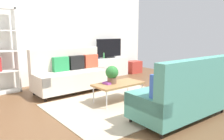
{
  "coord_description": "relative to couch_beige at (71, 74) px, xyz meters",
  "views": [
    {
      "loc": [
        -2.99,
        -3.36,
        1.53
      ],
      "look_at": [
        0.08,
        0.49,
        0.65
      ],
      "focal_mm": 34.8,
      "sensor_mm": 36.0,
      "label": 1
    }
  ],
  "objects": [
    {
      "name": "tv",
      "position": [
        1.92,
        0.88,
        0.5
      ],
      "size": [
        1.0,
        0.2,
        0.64
      ],
      "color": "black",
      "rests_on": "tv_console"
    },
    {
      "name": "ground_plane",
      "position": [
        0.41,
        -1.56,
        -0.45
      ],
      "size": [
        7.68,
        7.68,
        0.0
      ],
      "primitive_type": "plane",
      "color": "brown"
    },
    {
      "name": "couch_beige",
      "position": [
        0.0,
        0.0,
        0.0
      ],
      "size": [
        1.91,
        0.87,
        1.1
      ],
      "rotation": [
        0.0,
        0.0,
        3.16
      ],
      "color": "beige",
      "rests_on": "ground_plane"
    },
    {
      "name": "vase_1",
      "position": [
        1.51,
        0.95,
        0.27
      ],
      "size": [
        0.1,
        0.1,
        0.16
      ],
      "primitive_type": "cylinder",
      "color": "#4C72B2",
      "rests_on": "tv_console"
    },
    {
      "name": "area_rug",
      "position": [
        0.34,
        -1.62,
        -0.45
      ],
      "size": [
        2.9,
        2.2,
        0.01
      ],
      "primitive_type": "cube",
      "color": "tan",
      "rests_on": "ground_plane"
    },
    {
      "name": "table_book_0",
      "position": [
        0.2,
        -1.33,
        -0.01
      ],
      "size": [
        0.25,
        0.2,
        0.04
      ],
      "primitive_type": "cube",
      "rotation": [
        0.0,
        0.0,
        0.08
      ],
      "color": "purple",
      "rests_on": "coffee_table"
    },
    {
      "name": "potted_plant",
      "position": [
        0.26,
        -1.36,
        0.18
      ],
      "size": [
        0.28,
        0.28,
        0.38
      ],
      "color": "brown",
      "rests_on": "coffee_table"
    },
    {
      "name": "wall_far",
      "position": [
        0.41,
        1.24,
        1.0
      ],
      "size": [
        6.4,
        0.12,
        2.9
      ],
      "primitive_type": "cube",
      "color": "white",
      "rests_on": "ground_plane"
    },
    {
      "name": "tv_console",
      "position": [
        1.92,
        0.9,
        -0.13
      ],
      "size": [
        1.4,
        0.44,
        0.64
      ],
      "primitive_type": "cube",
      "color": "silver",
      "rests_on": "ground_plane"
    },
    {
      "name": "vase_0",
      "position": [
        1.34,
        0.95,
        0.26
      ],
      "size": [
        0.11,
        0.11,
        0.14
      ],
      "primitive_type": "cylinder",
      "color": "silver",
      "rests_on": "tv_console"
    },
    {
      "name": "bottle_0",
      "position": [
        1.68,
        0.86,
        0.28
      ],
      "size": [
        0.06,
        0.06,
        0.19
      ],
      "primitive_type": "cylinder",
      "color": "#3F8C4C",
      "rests_on": "tv_console"
    },
    {
      "name": "coffee_table",
      "position": [
        0.39,
        -1.42,
        -0.06
      ],
      "size": [
        1.1,
        0.56,
        0.42
      ],
      "color": "#9E7042",
      "rests_on": "ground_plane"
    },
    {
      "name": "storage_trunk",
      "position": [
        3.02,
        0.8,
        -0.23
      ],
      "size": [
        0.52,
        0.4,
        0.44
      ],
      "primitive_type": "cube",
      "color": "#B2382D",
      "rests_on": "ground_plane"
    },
    {
      "name": "couch_green",
      "position": [
        0.67,
        -2.84,
        -0.01
      ],
      "size": [
        1.93,
        0.91,
        1.1
      ],
      "rotation": [
        0.0,
        0.0,
        -0.04
      ],
      "color": "teal",
      "rests_on": "ground_plane"
    }
  ]
}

